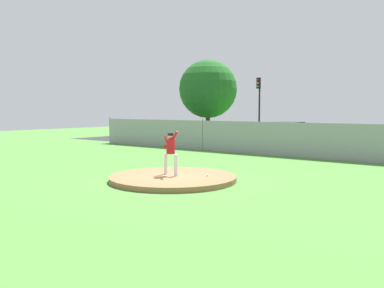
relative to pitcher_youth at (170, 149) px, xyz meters
name	(u,v)px	position (x,y,z in m)	size (l,w,h in m)	color
ground_plane	(254,164)	(0.18, 5.93, -1.17)	(80.00, 80.00, 0.00)	#4C8438
asphalt_strip	(319,150)	(0.18, 14.43, -1.16)	(44.00, 7.00, 0.01)	#2B2B2D
pitchers_mound	(173,178)	(0.18, -0.07, -1.07)	(4.70, 4.70, 0.19)	olive
pitcher_youth	(170,149)	(0.00, 0.00, 0.00)	(0.79, 0.32, 1.68)	silver
baseball	(207,175)	(1.24, 0.65, -0.94)	(0.07, 0.07, 0.07)	white
chainlink_fence	(290,140)	(0.18, 9.93, -0.20)	(30.62, 0.07, 2.03)	gray
parked_car_slate	(183,132)	(-11.32, 14.48, -0.34)	(1.95, 4.38, 1.72)	slate
parked_car_navy	(286,136)	(-2.34, 14.71, -0.32)	(2.04, 4.56, 1.79)	#161E4C
parked_car_teal	(229,134)	(-6.80, 14.41, -0.34)	(1.92, 4.64, 1.71)	#146066
traffic_light_near	(259,98)	(-6.81, 18.94, 2.42)	(0.28, 0.46, 5.28)	black
tree_slender_far	(208,89)	(-14.33, 22.05, 3.53)	(5.82, 5.82, 7.61)	#4C331E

